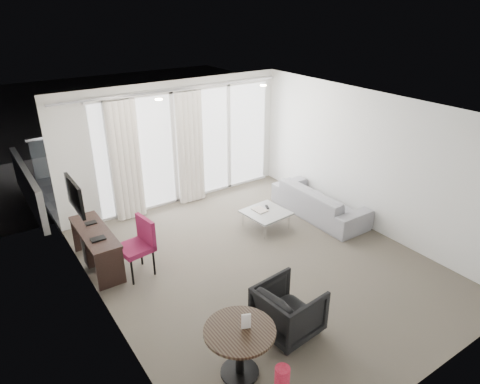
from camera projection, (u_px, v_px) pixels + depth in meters
floor at (260, 264)px, 7.20m from camera, size 5.00×6.00×0.00m
ceiling at (264, 111)px, 6.11m from camera, size 5.00×6.00×0.00m
wall_left at (103, 241)px, 5.38m from camera, size 0.00×6.00×2.60m
wall_right at (369, 162)px, 7.93m from camera, size 0.00×6.00×2.60m
wall_front at (436, 295)px, 4.40m from camera, size 5.00×0.00×2.60m
window_panel at (189, 146)px, 9.09m from camera, size 4.00×0.02×2.38m
window_frame at (189, 146)px, 9.08m from camera, size 4.10×0.06×2.44m
curtain_left at (126, 162)px, 8.23m from camera, size 0.60×0.20×2.38m
curtain_right at (190, 148)px, 8.94m from camera, size 0.60×0.20×2.38m
curtain_track at (176, 89)px, 8.29m from camera, size 4.80×0.04×0.04m
downlight_a at (159, 99)px, 6.86m from camera, size 0.12×0.12×0.02m
downlight_b at (263, 85)px, 7.93m from camera, size 0.12×0.12×0.02m
desk at (97, 249)px, 7.00m from camera, size 0.45×1.43×0.67m
tv at (75, 196)px, 6.47m from camera, size 0.05×0.80×0.50m
desk_chair at (135, 249)px, 6.73m from camera, size 0.59×0.56×0.95m
round_table at (240, 352)px, 4.97m from camera, size 0.94×0.94×0.67m
menu_card at (246, 324)px, 4.84m from camera, size 0.11×0.06×0.20m
tub_armchair at (288, 310)px, 5.61m from camera, size 0.84×0.82×0.70m
coffee_table at (266, 220)px, 8.25m from camera, size 0.83×0.83×0.34m
remote at (267, 207)px, 8.34m from camera, size 0.10×0.15×0.02m
magazine at (260, 209)px, 8.23m from camera, size 0.21×0.26×0.01m
sofa at (320, 201)px, 8.67m from camera, size 0.83×2.11×0.62m
terrace_slab at (163, 178)px, 10.76m from camera, size 5.60×3.00×0.12m
rattan_chair_a at (211, 161)px, 10.54m from camera, size 0.56×0.56×0.80m
rattan_chair_b at (223, 146)px, 11.44m from camera, size 0.64×0.64×0.88m
rattan_table at (204, 164)px, 10.83m from camera, size 0.48×0.48×0.47m
balustrade at (139, 142)px, 11.61m from camera, size 5.50×0.06×1.05m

